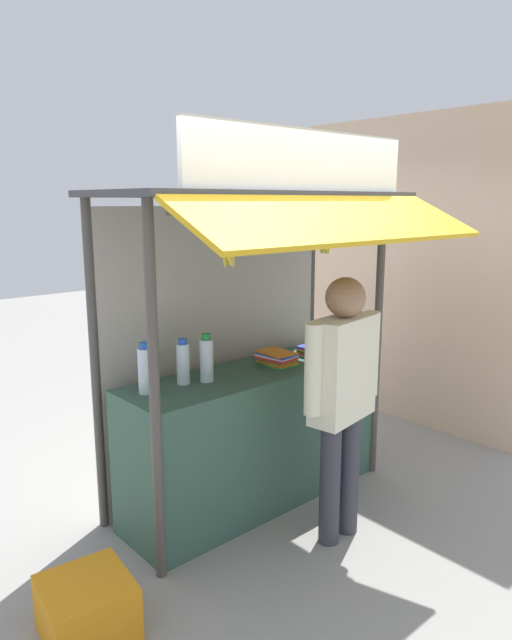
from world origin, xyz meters
name	(u,v)px	position (x,y,z in m)	size (l,w,h in m)	color
ground_plane	(256,498)	(0.00, 0.00, 0.00)	(20.00, 20.00, 0.00)	gray
stall_counter	(256,436)	(0.00, 0.00, 0.48)	(1.96, 0.57, 0.96)	#385B4C
stall_structure	(248,291)	(0.00, 0.08, 1.50)	(2.16, 1.43, 2.51)	#4C4742
water_bottle_right	(183,363)	(-0.54, 0.08, 1.10)	(0.08, 0.08, 0.30)	silver
water_bottle_far_right	(207,359)	(-0.40, 0.02, 1.11)	(0.09, 0.09, 0.31)	silver
water_bottle_front_right	(145,370)	(-0.82, 0.08, 1.11)	(0.09, 0.09, 0.31)	silver
magazine_stack_far_left	(356,350)	(0.88, -0.16, 0.98)	(0.20, 0.28, 0.04)	green
magazine_stack_mid_left	(317,351)	(0.59, -0.02, 1.00)	(0.26, 0.26, 0.07)	white
magazine_stack_rear_center	(277,358)	(0.20, 0.00, 1.01)	(0.23, 0.29, 0.09)	green
banana_bunch_leftmost	(325,243)	(0.24, -0.38, 1.84)	(0.08, 0.08, 0.26)	#332D23
banana_bunch_rightmost	(229,253)	(-0.54, -0.39, 1.82)	(0.09, 0.09, 0.28)	#332D23
vendor_person	(343,386)	(0.08, -0.70, 1.00)	(0.63, 0.27, 1.67)	#383842
plastic_crate	(87,608)	(-1.49, -0.43, 0.14)	(0.41, 0.41, 0.29)	orange
neighbour_wall	(406,272)	(2.19, 0.30, 1.43)	(0.20, 2.40, 2.87)	beige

